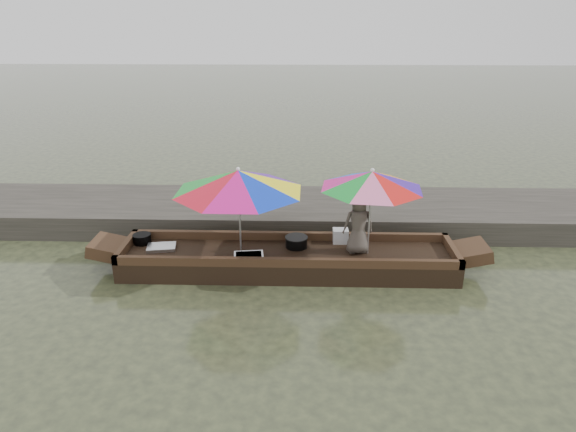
{
  "coord_description": "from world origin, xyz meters",
  "views": [
    {
      "loc": [
        0.24,
        -8.19,
        4.27
      ],
      "look_at": [
        0.0,
        0.1,
        1.0
      ],
      "focal_mm": 32.0,
      "sensor_mm": 36.0,
      "label": 1
    }
  ],
  "objects_px": {
    "tray_crayfish": "(249,257)",
    "boat_hull": "(288,261)",
    "vendor": "(358,224)",
    "umbrella_bow": "(240,211)",
    "umbrella_stern": "(370,212)",
    "tray_scallop": "(161,247)",
    "cooking_pot": "(142,239)",
    "charcoal_grill": "(296,242)",
    "supply_bag": "(340,236)"
  },
  "relations": [
    {
      "from": "tray_scallop",
      "to": "umbrella_stern",
      "type": "height_order",
      "value": "umbrella_stern"
    },
    {
      "from": "charcoal_grill",
      "to": "tray_crayfish",
      "type": "bearing_deg",
      "value": -146.69
    },
    {
      "from": "umbrella_stern",
      "to": "cooking_pot",
      "type": "bearing_deg",
      "value": 175.63
    },
    {
      "from": "tray_crayfish",
      "to": "tray_scallop",
      "type": "xyz_separation_m",
      "value": [
        -1.61,
        0.38,
        -0.01
      ]
    },
    {
      "from": "tray_crayfish",
      "to": "vendor",
      "type": "bearing_deg",
      "value": 10.45
    },
    {
      "from": "umbrella_bow",
      "to": "cooking_pot",
      "type": "bearing_deg",
      "value": 170.44
    },
    {
      "from": "supply_bag",
      "to": "vendor",
      "type": "height_order",
      "value": "vendor"
    },
    {
      "from": "tray_scallop",
      "to": "vendor",
      "type": "bearing_deg",
      "value": -0.54
    },
    {
      "from": "boat_hull",
      "to": "umbrella_bow",
      "type": "bearing_deg",
      "value": 180.0
    },
    {
      "from": "umbrella_bow",
      "to": "charcoal_grill",
      "type": "bearing_deg",
      "value": 13.16
    },
    {
      "from": "supply_bag",
      "to": "umbrella_stern",
      "type": "bearing_deg",
      "value": -45.22
    },
    {
      "from": "boat_hull",
      "to": "tray_crayfish",
      "type": "distance_m",
      "value": 0.76
    },
    {
      "from": "cooking_pot",
      "to": "umbrella_stern",
      "type": "xyz_separation_m",
      "value": [
        4.09,
        -0.31,
        0.69
      ]
    },
    {
      "from": "umbrella_bow",
      "to": "umbrella_stern",
      "type": "bearing_deg",
      "value": 0.0
    },
    {
      "from": "charcoal_grill",
      "to": "umbrella_bow",
      "type": "xyz_separation_m",
      "value": [
        -0.98,
        -0.23,
        0.68
      ]
    },
    {
      "from": "vendor",
      "to": "umbrella_stern",
      "type": "xyz_separation_m",
      "value": [
        0.18,
        -0.04,
        0.23
      ]
    },
    {
      "from": "boat_hull",
      "to": "charcoal_grill",
      "type": "bearing_deg",
      "value": 57.29
    },
    {
      "from": "supply_bag",
      "to": "umbrella_bow",
      "type": "height_order",
      "value": "umbrella_bow"
    },
    {
      "from": "boat_hull",
      "to": "vendor",
      "type": "xyz_separation_m",
      "value": [
        1.22,
        0.04,
        0.72
      ]
    },
    {
      "from": "tray_crayfish",
      "to": "charcoal_grill",
      "type": "xyz_separation_m",
      "value": [
        0.81,
        0.53,
        0.05
      ]
    },
    {
      "from": "cooking_pot",
      "to": "umbrella_stern",
      "type": "height_order",
      "value": "umbrella_stern"
    },
    {
      "from": "boat_hull",
      "to": "cooking_pot",
      "type": "xyz_separation_m",
      "value": [
        -2.68,
        0.31,
        0.26
      ]
    },
    {
      "from": "boat_hull",
      "to": "umbrella_bow",
      "type": "relative_size",
      "value": 2.61
    },
    {
      "from": "umbrella_stern",
      "to": "tray_crayfish",
      "type": "bearing_deg",
      "value": -171.64
    },
    {
      "from": "cooking_pot",
      "to": "tray_crayfish",
      "type": "distance_m",
      "value": 2.11
    },
    {
      "from": "umbrella_bow",
      "to": "tray_crayfish",
      "type": "bearing_deg",
      "value": -60.91
    },
    {
      "from": "boat_hull",
      "to": "umbrella_bow",
      "type": "xyz_separation_m",
      "value": [
        -0.83,
        0.0,
        0.95
      ]
    },
    {
      "from": "boat_hull",
      "to": "tray_scallop",
      "type": "relative_size",
      "value": 11.7
    },
    {
      "from": "vendor",
      "to": "umbrella_bow",
      "type": "xyz_separation_m",
      "value": [
        -2.05,
        -0.04,
        0.23
      ]
    },
    {
      "from": "charcoal_grill",
      "to": "umbrella_stern",
      "type": "distance_m",
      "value": 1.45
    },
    {
      "from": "cooking_pot",
      "to": "umbrella_bow",
      "type": "height_order",
      "value": "umbrella_bow"
    },
    {
      "from": "boat_hull",
      "to": "umbrella_stern",
      "type": "distance_m",
      "value": 1.69
    },
    {
      "from": "vendor",
      "to": "umbrella_bow",
      "type": "relative_size",
      "value": 0.48
    },
    {
      "from": "boat_hull",
      "to": "umbrella_bow",
      "type": "height_order",
      "value": "umbrella_bow"
    },
    {
      "from": "tray_crayfish",
      "to": "tray_scallop",
      "type": "height_order",
      "value": "tray_crayfish"
    },
    {
      "from": "tray_crayfish",
      "to": "umbrella_bow",
      "type": "distance_m",
      "value": 0.81
    },
    {
      "from": "tray_crayfish",
      "to": "supply_bag",
      "type": "relative_size",
      "value": 1.79
    },
    {
      "from": "cooking_pot",
      "to": "tray_crayfish",
      "type": "bearing_deg",
      "value": -16.93
    },
    {
      "from": "charcoal_grill",
      "to": "umbrella_bow",
      "type": "distance_m",
      "value": 1.22
    },
    {
      "from": "umbrella_stern",
      "to": "charcoal_grill",
      "type": "bearing_deg",
      "value": 169.66
    },
    {
      "from": "tray_crayfish",
      "to": "vendor",
      "type": "xyz_separation_m",
      "value": [
        1.88,
        0.35,
        0.5
      ]
    },
    {
      "from": "umbrella_stern",
      "to": "vendor",
      "type": "bearing_deg",
      "value": 165.96
    },
    {
      "from": "boat_hull",
      "to": "tray_scallop",
      "type": "bearing_deg",
      "value": 178.05
    },
    {
      "from": "tray_crayfish",
      "to": "boat_hull",
      "type": "bearing_deg",
      "value": 24.59
    },
    {
      "from": "umbrella_bow",
      "to": "umbrella_stern",
      "type": "xyz_separation_m",
      "value": [
        2.23,
        0.0,
        0.0
      ]
    },
    {
      "from": "boat_hull",
      "to": "tray_scallop",
      "type": "xyz_separation_m",
      "value": [
        -2.27,
        0.08,
        0.21
      ]
    },
    {
      "from": "boat_hull",
      "to": "supply_bag",
      "type": "bearing_deg",
      "value": 25.25
    },
    {
      "from": "boat_hull",
      "to": "tray_crayfish",
      "type": "xyz_separation_m",
      "value": [
        -0.66,
        -0.3,
        0.22
      ]
    },
    {
      "from": "cooking_pot",
      "to": "charcoal_grill",
      "type": "xyz_separation_m",
      "value": [
        2.83,
        -0.08,
        0.0
      ]
    },
    {
      "from": "cooking_pot",
      "to": "umbrella_stern",
      "type": "distance_m",
      "value": 4.15
    }
  ]
}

